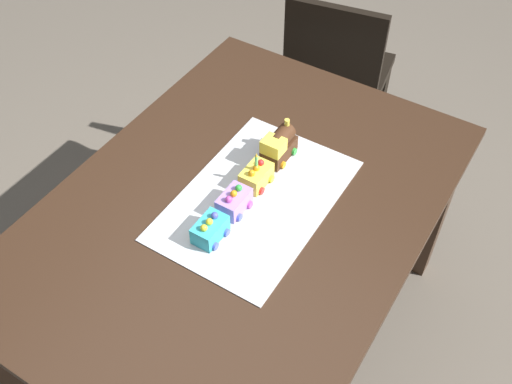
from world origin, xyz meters
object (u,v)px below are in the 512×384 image
dining_table (240,229)px  cake_car_flatbed_lavender (234,201)px  cake_car_tanker_lemon (256,176)px  cake_car_caboose_turquoise (210,229)px  cake_locomotive (279,146)px  chair (336,75)px  birthday_candle (256,160)px

dining_table → cake_car_flatbed_lavender: (0.02, -0.01, 0.14)m
dining_table → cake_car_tanker_lemon: 0.17m
dining_table → cake_car_caboose_turquoise: size_ratio=14.00×
dining_table → cake_car_caboose_turquoise: bearing=-2.3°
cake_car_caboose_turquoise → dining_table: bearing=177.7°
cake_car_tanker_lemon → cake_car_flatbed_lavender: size_ratio=1.00×
cake_locomotive → cake_car_caboose_turquoise: 0.37m
cake_car_caboose_turquoise → cake_locomotive: bearing=180.0°
chair → cake_car_tanker_lemon: (0.94, 0.18, 0.30)m
chair → cake_car_flatbed_lavender: bearing=89.7°
cake_locomotive → birthday_candle: size_ratio=2.92×
cake_locomotive → birthday_candle: 0.14m
cake_car_tanker_lemon → birthday_candle: (-0.00, 0.00, 0.07)m
cake_car_caboose_turquoise → chair: bearing=-171.4°
chair → cake_locomotive: 0.88m
birthday_candle → cake_car_caboose_turquoise: bearing=-0.0°
dining_table → cake_car_tanker_lemon: (-0.10, -0.01, 0.14)m
dining_table → cake_locomotive: bearing=-178.6°
cake_car_tanker_lemon → chair: bearing=-169.3°
cake_locomotive → cake_car_caboose_turquoise: size_ratio=1.40×
dining_table → chair: 1.06m
cake_locomotive → cake_car_tanker_lemon: (0.13, -0.00, -0.02)m
cake_locomotive → cake_car_tanker_lemon: size_ratio=1.40×
dining_table → cake_car_tanker_lemon: size_ratio=14.00×
chair → dining_table: bearing=90.2°
dining_table → cake_car_flatbed_lavender: size_ratio=14.00×
dining_table → chair: bearing=-170.0°
cake_car_flatbed_lavender → dining_table: bearing=164.3°
chair → cake_car_flatbed_lavender: 1.11m
dining_table → cake_car_flatbed_lavender: 0.14m
cake_car_flatbed_lavender → birthday_candle: size_ratio=2.09×
chair → cake_locomotive: (0.81, 0.18, 0.32)m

